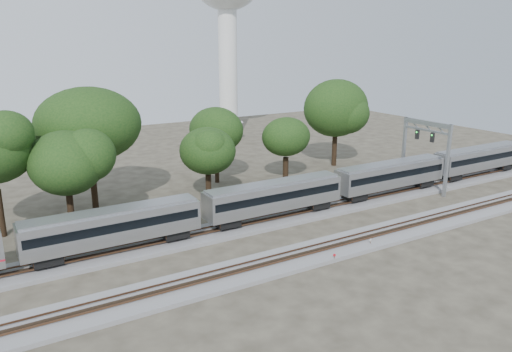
# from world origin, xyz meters

# --- Properties ---
(ground) EXTENTS (160.00, 160.00, 0.00)m
(ground) POSITION_xyz_m (0.00, 0.00, 0.00)
(ground) COLOR #383328
(ground) RESTS_ON ground
(track_far) EXTENTS (160.00, 5.00, 0.73)m
(track_far) POSITION_xyz_m (0.00, 6.00, 0.21)
(track_far) COLOR slate
(track_far) RESTS_ON ground
(track_near) EXTENTS (160.00, 5.00, 0.73)m
(track_near) POSITION_xyz_m (0.00, -4.00, 0.21)
(track_near) COLOR slate
(track_near) RESTS_ON ground
(train) EXTENTS (108.77, 3.10, 4.58)m
(train) POSITION_xyz_m (13.62, 6.00, 3.19)
(train) COLOR #AFB2B7
(train) RESTS_ON ground
(switch_stand_red) EXTENTS (0.27, 0.14, 0.88)m
(switch_stand_red) POSITION_xyz_m (3.06, -6.37, 0.56)
(switch_stand_red) COLOR #512D19
(switch_stand_red) RESTS_ON ground
(switch_stand_white) EXTENTS (0.29, 0.09, 0.92)m
(switch_stand_white) POSITION_xyz_m (8.59, -5.44, 0.59)
(switch_stand_white) COLOR #512D19
(switch_stand_white) RESTS_ON ground
(switch_lever) EXTENTS (0.52, 0.33, 0.30)m
(switch_lever) POSITION_xyz_m (7.75, -5.39, 0.15)
(switch_lever) COLOR #512D19
(switch_lever) RESTS_ON ground
(water_tower) EXTENTS (13.55, 13.55, 37.51)m
(water_tower) POSITION_xyz_m (22.57, 52.18, 27.79)
(water_tower) COLOR silver
(water_tower) RESTS_ON ground
(signal_gantry) EXTENTS (0.69, 8.14, 9.90)m
(signal_gantry) POSITION_xyz_m (29.18, 6.00, 7.21)
(signal_gantry) COLOR gray
(signal_gantry) RESTS_ON ground
(tree_2) EXTENTS (8.03, 8.03, 11.32)m
(tree_2) POSITION_xyz_m (-16.89, 14.80, 7.88)
(tree_2) COLOR black
(tree_2) RESTS_ON ground
(tree_3) EXTENTS (10.96, 10.96, 15.45)m
(tree_3) POSITION_xyz_m (-12.79, 21.31, 10.77)
(tree_3) COLOR black
(tree_3) RESTS_ON ground
(tree_4) EXTENTS (7.02, 7.02, 9.89)m
(tree_4) POSITION_xyz_m (0.71, 16.52, 6.88)
(tree_4) COLOR black
(tree_4) RESTS_ON ground
(tree_5) EXTENTS (8.09, 8.09, 11.40)m
(tree_5) POSITION_xyz_m (5.86, 24.34, 7.94)
(tree_5) COLOR black
(tree_5) RESTS_ON ground
(tree_6) EXTENTS (6.90, 6.90, 9.72)m
(tree_6) POSITION_xyz_m (15.08, 19.75, 6.76)
(tree_6) COLOR black
(tree_6) RESTS_ON ground
(tree_7) EXTENTS (9.89, 9.89, 13.94)m
(tree_7) POSITION_xyz_m (27.58, 23.54, 9.72)
(tree_7) COLOR black
(tree_7) RESTS_ON ground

